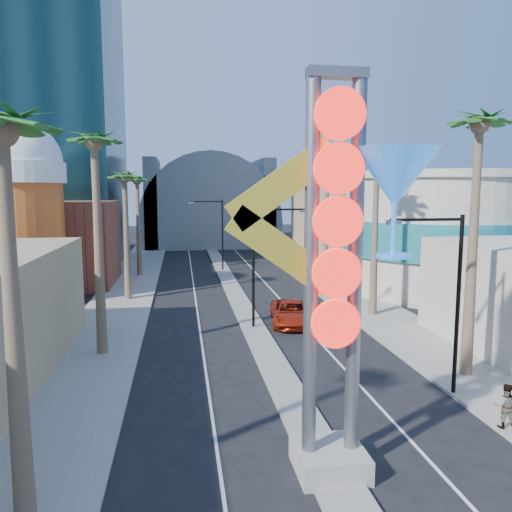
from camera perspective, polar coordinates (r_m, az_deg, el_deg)
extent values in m
cube|color=gray|center=(47.65, -14.37, -3.56)|extent=(5.00, 100.00, 0.15)
cube|color=gray|center=(49.45, 8.13, -3.00)|extent=(5.00, 100.00, 0.15)
cube|color=gray|center=(50.56, -3.24, -2.70)|extent=(1.60, 84.00, 0.15)
cube|color=black|center=(67.81, -24.85, 20.46)|extent=(20.00, 20.00, 50.00)
cube|color=brown|center=(51.09, -21.45, 1.34)|extent=(10.00, 10.00, 8.00)
cube|color=tan|center=(63.14, 10.49, 3.72)|extent=(10.00, 20.00, 10.00)
cylinder|color=#C94C1A|center=(43.55, -25.11, 1.50)|extent=(6.40, 6.40, 10.00)
cylinder|color=white|center=(43.39, -25.51, 8.61)|extent=(7.00, 7.00, 1.60)
sphere|color=white|center=(43.42, -25.57, 9.66)|extent=(6.60, 6.60, 6.60)
cylinder|color=#BEB4A1|center=(47.47, 19.89, 2.20)|extent=(16.00, 16.00, 10.00)
cylinder|color=teal|center=(47.47, 19.89, 2.20)|extent=(16.60, 16.60, 3.00)
cylinder|color=#BEB4A1|center=(47.32, 20.17, 8.60)|extent=(16.60, 16.60, 0.60)
cylinder|color=slate|center=(83.83, -5.44, 4.02)|extent=(22.00, 16.00, 22.00)
cube|color=slate|center=(83.69, -11.67, 5.95)|extent=(2.00, 16.00, 14.00)
cube|color=slate|center=(84.68, 0.66, 6.12)|extent=(2.00, 16.00, 14.00)
cube|color=gray|center=(17.52, 8.39, -22.01)|extent=(2.20, 2.20, 0.80)
cylinder|color=slate|center=(15.27, 6.31, -1.99)|extent=(0.44, 0.44, 12.00)
cylinder|color=slate|center=(15.69, 11.26, -1.84)|extent=(0.44, 0.44, 12.00)
cube|color=slate|center=(15.64, 9.27, 19.94)|extent=(1.80, 0.50, 0.30)
cylinder|color=red|center=(15.09, 9.60, 15.76)|extent=(1.50, 0.25, 1.50)
cylinder|color=red|center=(14.94, 9.46, 9.87)|extent=(1.50, 0.25, 1.50)
cylinder|color=red|center=(14.95, 9.34, 3.93)|extent=(1.50, 0.25, 1.50)
cylinder|color=red|center=(15.13, 9.21, -1.94)|extent=(1.50, 0.25, 1.50)
cylinder|color=red|center=(15.45, 9.09, -7.62)|extent=(1.50, 0.25, 1.50)
cube|color=gold|center=(14.86, 3.06, 8.24)|extent=(3.47, 0.25, 2.80)
cube|color=gold|center=(14.97, 3.01, 0.56)|extent=(3.47, 0.25, 2.80)
cone|color=blue|center=(15.94, 15.63, 8.64)|extent=(2.60, 2.60, 1.80)
cylinder|color=blue|center=(15.98, 15.43, 2.90)|extent=(0.16, 0.16, 1.60)
cylinder|color=blue|center=(16.06, 15.33, 0.06)|extent=(1.10, 1.10, 0.12)
cylinder|color=black|center=(32.28, -0.30, -1.44)|extent=(0.18, 0.18, 8.00)
cube|color=black|center=(32.22, 2.88, 5.33)|extent=(3.60, 0.12, 0.12)
cube|color=slate|center=(32.58, 5.65, 5.15)|extent=(0.60, 0.25, 0.18)
cylinder|color=black|center=(55.97, -3.85, 2.33)|extent=(0.18, 0.18, 8.00)
cube|color=black|center=(55.64, -5.74, 6.20)|extent=(3.60, 0.12, 0.12)
cube|color=slate|center=(55.58, -7.40, 6.07)|extent=(0.60, 0.25, 0.18)
cylinder|color=black|center=(23.38, 22.06, -5.43)|extent=(0.18, 0.18, 8.00)
cube|color=black|center=(22.07, 18.92, 3.96)|extent=(3.24, 0.12, 0.12)
cube|color=slate|center=(21.45, 15.48, 3.73)|extent=(0.60, 0.25, 0.18)
cylinder|color=brown|center=(14.74, -25.93, -8.04)|extent=(0.40, 0.40, 10.50)
sphere|color=#1C5420|center=(14.33, -27.16, 12.68)|extent=(2.40, 2.40, 2.40)
cylinder|color=brown|center=(28.09, -17.55, 0.48)|extent=(0.40, 0.40, 11.50)
sphere|color=#1C5420|center=(28.02, -18.02, 12.24)|extent=(2.40, 2.40, 2.40)
cylinder|color=brown|center=(41.98, -14.58, 1.77)|extent=(0.40, 0.40, 10.00)
sphere|color=#1C5420|center=(41.80, -14.81, 8.60)|extent=(2.40, 2.40, 2.40)
cylinder|color=brown|center=(53.88, -13.27, 3.02)|extent=(0.40, 0.40, 10.00)
sphere|color=#1C5420|center=(53.74, -13.43, 8.34)|extent=(2.40, 2.40, 2.40)
cylinder|color=brown|center=(25.66, 23.48, 0.14)|extent=(0.40, 0.40, 12.00)
sphere|color=#1C5420|center=(25.66, 24.19, 13.55)|extent=(2.40, 2.40, 2.40)
cylinder|color=brown|center=(36.40, 13.40, 1.36)|extent=(0.40, 0.40, 10.50)
sphere|color=#1C5420|center=(36.23, 13.65, 9.64)|extent=(2.40, 2.40, 2.40)
cylinder|color=brown|center=(47.65, 8.02, 3.49)|extent=(0.40, 0.40, 11.50)
sphere|color=#1C5420|center=(47.60, 8.15, 10.41)|extent=(2.40, 2.40, 2.40)
imported|color=#9D200C|center=(34.15, 4.01, -6.47)|extent=(3.27, 5.88, 1.55)
imported|color=gray|center=(21.61, 26.60, -15.06)|extent=(1.02, 0.93, 1.71)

